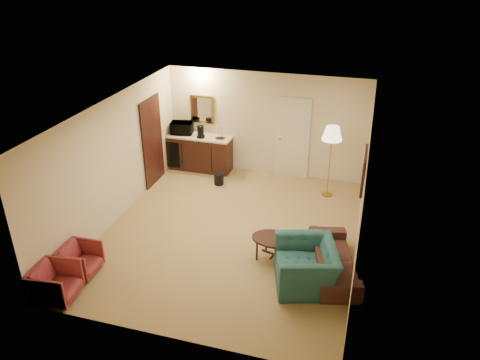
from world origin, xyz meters
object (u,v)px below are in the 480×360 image
at_px(teal_armchair, 306,259).
at_px(rose_chair_near, 80,258).
at_px(wetbar_cabinet, 200,153).
at_px(floor_lamp, 330,162).
at_px(coffee_maker, 201,132).
at_px(sofa, 334,255).
at_px(coffee_table, 275,249).
at_px(microwave, 182,127).
at_px(waste_bin, 219,179).
at_px(rose_chair_far, 55,281).

height_order(teal_armchair, rose_chair_near, teal_armchair).
xyz_separation_m(wetbar_cabinet, floor_lamp, (3.35, -0.53, 0.39)).
height_order(wetbar_cabinet, coffee_maker, coffee_maker).
xyz_separation_m(sofa, coffee_table, (-1.08, 0.02, -0.11)).
bearing_deg(coffee_maker, wetbar_cabinet, 110.44).
relative_size(coffee_table, microwave, 1.55).
bearing_deg(sofa, wetbar_cabinet, 33.21).
bearing_deg(coffee_table, waste_bin, 126.50).
bearing_deg(waste_bin, rose_chair_near, -107.19).
height_order(teal_armchair, rose_chair_far, teal_armchair).
relative_size(floor_lamp, coffee_maker, 5.51).
height_order(coffee_table, floor_lamp, floor_lamp).
xyz_separation_m(teal_armchair, waste_bin, (-2.63, 3.18, -0.35)).
xyz_separation_m(rose_chair_far, coffee_maker, (0.56, 5.33, 0.73)).
distance_m(sofa, waste_bin, 4.09).
height_order(sofa, coffee_maker, coffee_maker).
height_order(rose_chair_far, coffee_maker, coffee_maker).
distance_m(waste_bin, microwave, 1.74).
distance_m(teal_armchair, coffee_maker, 5.07).
height_order(wetbar_cabinet, teal_armchair, teal_armchair).
xyz_separation_m(teal_armchair, microwave, (-3.87, 3.93, 0.61)).
bearing_deg(rose_chair_near, waste_bin, -18.78).
relative_size(sofa, waste_bin, 6.24).
bearing_deg(coffee_table, wetbar_cabinet, 128.67).
bearing_deg(microwave, floor_lamp, -19.32).
bearing_deg(rose_chair_far, coffee_table, -65.06).
bearing_deg(microwave, rose_chair_far, -100.93).
height_order(rose_chair_near, coffee_maker, coffee_maker).
height_order(rose_chair_far, microwave, microwave).
xyz_separation_m(waste_bin, coffee_maker, (-0.67, 0.63, 0.93)).
relative_size(wetbar_cabinet, rose_chair_near, 2.63).
relative_size(sofa, rose_chair_near, 2.90).
bearing_deg(floor_lamp, wetbar_cabinet, 170.98).
xyz_separation_m(floor_lamp, waste_bin, (-2.61, -0.19, -0.71)).
distance_m(floor_lamp, waste_bin, 2.71).
bearing_deg(teal_armchair, coffee_maker, -155.78).
xyz_separation_m(teal_armchair, coffee_maker, (-3.30, 3.80, 0.57)).
bearing_deg(wetbar_cabinet, microwave, 175.98).
relative_size(waste_bin, microwave, 0.52).
height_order(wetbar_cabinet, coffee_table, wetbar_cabinet).
xyz_separation_m(wetbar_cabinet, rose_chair_near, (-0.50, -4.72, -0.15)).
bearing_deg(microwave, sofa, -49.72).
distance_m(wetbar_cabinet, rose_chair_far, 5.45).
height_order(rose_chair_far, coffee_table, rose_chair_far).
bearing_deg(rose_chair_near, floor_lamp, -44.18).
bearing_deg(waste_bin, sofa, -41.40).
xyz_separation_m(rose_chair_near, waste_bin, (1.24, 4.00, -0.17)).
bearing_deg(waste_bin, coffee_maker, 137.04).
height_order(teal_armchair, coffee_table, teal_armchair).
xyz_separation_m(coffee_table, floor_lamp, (0.63, 2.87, 0.61)).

